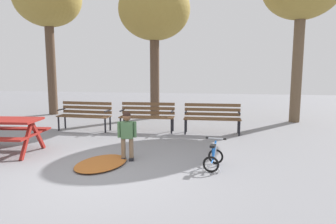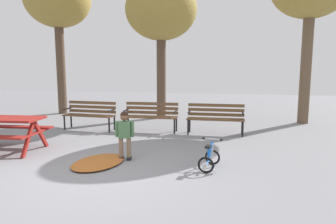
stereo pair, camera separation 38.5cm
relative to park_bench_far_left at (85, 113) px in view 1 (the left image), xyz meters
name	(u,v)px [view 1 (the left image)]	position (x,y,z in m)	size (l,w,h in m)	color
ground	(99,177)	(1.94, -3.76, -0.51)	(36.00, 36.00, 0.00)	gray
park_bench_far_left	(85,113)	(0.00, 0.00, 0.00)	(1.62, 0.54, 0.85)	brown
park_bench_left	(147,114)	(1.89, 0.13, 0.00)	(1.61, 0.50, 0.85)	brown
park_bench_right	(212,116)	(3.79, 0.14, 0.00)	(1.61, 0.49, 0.85)	brown
child_standing	(127,132)	(2.15, -2.77, 0.08)	(0.38, 0.21, 1.00)	#7F664C
kids_bicycle	(213,158)	(3.88, -2.98, -0.31)	(0.43, 0.60, 0.54)	black
leaf_pile	(101,163)	(1.73, -3.14, -0.48)	(1.25, 0.87, 0.07)	#9E5623
tree_far_left	(48,0)	(-2.68, 2.85, 3.98)	(2.60, 2.60, 5.67)	brown
tree_left	(154,11)	(1.60, 2.64, 3.40)	(2.60, 2.60, 5.07)	brown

